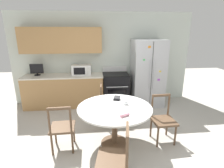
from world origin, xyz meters
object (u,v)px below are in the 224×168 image
(candle_glass, at_px, (125,102))
(dining_chair_left, at_px, (62,128))
(microwave, at_px, (82,70))
(dining_chair_near, at_px, (115,159))
(dining_chair_right, at_px, (163,120))
(refrigerator, at_px, (147,73))
(dining_chair_far, at_px, (108,103))
(countertop_tv, at_px, (37,69))
(wallet, at_px, (117,98))
(oven_range, at_px, (116,89))

(candle_glass, bearing_deg, dining_chair_left, -171.52)
(microwave, relative_size, candle_glass, 5.72)
(dining_chair_near, height_order, dining_chair_right, same)
(dining_chair_near, bearing_deg, dining_chair_right, -36.99)
(microwave, xyz_separation_m, dining_chair_left, (-0.23, -2.08, -0.60))
(microwave, distance_m, dining_chair_left, 2.18)
(refrigerator, distance_m, microwave, 1.86)
(dining_chair_far, relative_size, candle_glass, 9.84)
(countertop_tv, distance_m, dining_chair_near, 3.52)
(countertop_tv, distance_m, dining_chair_right, 3.54)
(countertop_tv, height_order, candle_glass, countertop_tv)
(dining_chair_far, xyz_separation_m, candle_glass, (0.26, -0.84, 0.36))
(countertop_tv, distance_m, wallet, 2.63)
(microwave, distance_m, wallet, 1.86)
(candle_glass, bearing_deg, microwave, 115.67)
(oven_range, distance_m, dining_chair_near, 2.88)
(refrigerator, height_order, candle_glass, refrigerator)
(oven_range, bearing_deg, wallet, -96.18)
(wallet, bearing_deg, oven_range, 83.82)
(dining_chair_right, bearing_deg, dining_chair_near, 39.68)
(dining_chair_near, bearing_deg, countertop_tv, 41.99)
(countertop_tv, distance_m, candle_glass, 2.88)
(refrigerator, height_order, wallet, refrigerator)
(oven_range, distance_m, microwave, 1.12)
(refrigerator, bearing_deg, candle_glass, -118.13)
(dining_chair_left, bearing_deg, dining_chair_far, 46.57)
(dining_chair_near, bearing_deg, oven_range, 3.24)
(dining_chair_near, relative_size, dining_chair_far, 1.00)
(dining_chair_far, bearing_deg, dining_chair_left, -38.09)
(dining_chair_near, distance_m, wallet, 1.34)
(wallet, bearing_deg, refrigerator, 54.78)
(oven_range, xyz_separation_m, countertop_tv, (-2.17, 0.09, 0.60))
(dining_chair_near, relative_size, candle_glass, 9.84)
(oven_range, relative_size, countertop_tv, 3.11)
(microwave, relative_size, dining_chair_right, 0.58)
(microwave, bearing_deg, candle_glass, -64.33)
(dining_chair_right, xyz_separation_m, candle_glass, (-0.72, 0.08, 0.36))
(dining_chair_right, bearing_deg, oven_range, -73.03)
(refrigerator, distance_m, dining_chair_right, 1.91)
(refrigerator, distance_m, dining_chair_left, 2.89)
(microwave, xyz_separation_m, dining_chair_right, (1.64, -1.98, -0.60))
(dining_chair_near, relative_size, wallet, 5.63)
(oven_range, distance_m, dining_chair_far, 1.03)
(oven_range, xyz_separation_m, microwave, (-0.96, 0.08, 0.57))
(dining_chair_near, height_order, dining_chair_far, same)
(countertop_tv, relative_size, dining_chair_near, 0.38)
(dining_chair_near, height_order, candle_glass, dining_chair_near)
(countertop_tv, bearing_deg, dining_chair_far, -29.89)
(dining_chair_right, bearing_deg, candle_glass, -8.76)
(wallet, bearing_deg, microwave, 115.25)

